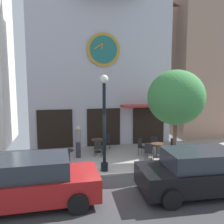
{
  "coord_description": "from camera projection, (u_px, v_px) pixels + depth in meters",
  "views": [
    {
      "loc": [
        -2.23,
        -9.41,
        3.93
      ],
      "look_at": [
        0.35,
        2.43,
        2.39
      ],
      "focal_mm": 38.41,
      "sensor_mm": 36.0,
      "label": 1
    }
  ],
  "objects": [
    {
      "name": "ground_plane",
      "position": [
        118.0,
        178.0,
        9.86
      ],
      "size": [
        26.4,
        10.22,
        0.13
      ],
      "color": "gray"
    },
    {
      "name": "clock_building",
      "position": [
        100.0,
        51.0,
        15.32
      ],
      "size": [
        8.75,
        3.74,
        11.31
      ],
      "color": "#B2B2BC",
      "rests_on": "ground_plane"
    },
    {
      "name": "neighbor_building_right",
      "position": [
        203.0,
        36.0,
        17.99
      ],
      "size": [
        5.36,
        4.83,
        14.68
      ],
      "color": "#9E7A66",
      "rests_on": "ground_plane"
    },
    {
      "name": "street_lamp",
      "position": [
        104.0,
        123.0,
        10.35
      ],
      "size": [
        0.36,
        0.36,
        4.22
      ],
      "color": "black",
      "rests_on": "ground_plane"
    },
    {
      "name": "street_tree",
      "position": [
        176.0,
        98.0,
        11.38
      ],
      "size": [
        2.77,
        2.49,
        4.49
      ],
      "color": "brown",
      "rests_on": "ground_plane"
    },
    {
      "name": "cafe_table_rightmost",
      "position": [
        67.0,
        155.0,
        11.3
      ],
      "size": [
        0.61,
        0.61,
        0.72
      ],
      "color": "black",
      "rests_on": "ground_plane"
    },
    {
      "name": "cafe_table_near_door",
      "position": [
        98.0,
        143.0,
        13.37
      ],
      "size": [
        0.78,
        0.78,
        0.73
      ],
      "color": "black",
      "rests_on": "ground_plane"
    },
    {
      "name": "cafe_table_near_curb",
      "position": [
        157.0,
        147.0,
        12.49
      ],
      "size": [
        0.69,
        0.69,
        0.74
      ],
      "color": "black",
      "rests_on": "ground_plane"
    },
    {
      "name": "cafe_chair_by_entrance",
      "position": [
        106.0,
        140.0,
        14.06
      ],
      "size": [
        0.57,
        0.57,
        0.9
      ],
      "color": "black",
      "rests_on": "ground_plane"
    },
    {
      "name": "cafe_chair_near_lamp",
      "position": [
        66.0,
        160.0,
        10.48
      ],
      "size": [
        0.41,
        0.41,
        0.9
      ],
      "color": "black",
      "rests_on": "ground_plane"
    },
    {
      "name": "cafe_chair_outer",
      "position": [
        149.0,
        151.0,
        11.84
      ],
      "size": [
        0.56,
        0.56,
        0.9
      ],
      "color": "black",
      "rests_on": "ground_plane"
    },
    {
      "name": "cafe_chair_curbside",
      "position": [
        141.0,
        146.0,
        12.79
      ],
      "size": [
        0.56,
        0.56,
        0.9
      ],
      "color": "black",
      "rests_on": "ground_plane"
    },
    {
      "name": "cafe_chair_facing_wall",
      "position": [
        171.0,
        146.0,
        12.75
      ],
      "size": [
        0.47,
        0.47,
        0.9
      ],
      "color": "black",
      "rests_on": "ground_plane"
    },
    {
      "name": "cafe_chair_left_end",
      "position": [
        98.0,
        147.0,
        12.58
      ],
      "size": [
        0.52,
        0.52,
        0.9
      ],
      "color": "black",
      "rests_on": "ground_plane"
    },
    {
      "name": "cafe_chair_near_tree",
      "position": [
        155.0,
        143.0,
        13.28
      ],
      "size": [
        0.45,
        0.45,
        0.9
      ],
      "color": "black",
      "rests_on": "ground_plane"
    },
    {
      "name": "pedestrian_grey",
      "position": [
        78.0,
        141.0,
        12.37
      ],
      "size": [
        0.33,
        0.33,
        1.67
      ],
      "color": "#2D2D38",
      "rests_on": "ground_plane"
    },
    {
      "name": "parked_car_red",
      "position": [
        31.0,
        182.0,
        7.63
      ],
      "size": [
        4.32,
        2.06,
        1.55
      ],
      "color": "maroon",
      "rests_on": "ground_plane"
    },
    {
      "name": "parked_car_black",
      "position": [
        200.0,
        172.0,
        8.44
      ],
      "size": [
        4.38,
        2.18,
        1.55
      ],
      "color": "black",
      "rests_on": "ground_plane"
    }
  ]
}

